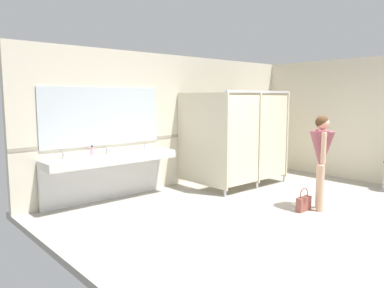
{
  "coord_description": "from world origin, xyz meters",
  "views": [
    {
      "loc": [
        -5.04,
        -3.09,
        1.86
      ],
      "look_at": [
        -1.73,
        0.66,
        1.23
      ],
      "focal_mm": 34.43,
      "sensor_mm": 36.0,
      "label": 1
    }
  ],
  "objects_px": {
    "person_standing": "(321,151)",
    "handbag": "(304,203)",
    "soap_dispenser": "(92,151)",
    "paper_cup": "(87,156)"
  },
  "relations": [
    {
      "from": "person_standing",
      "to": "handbag",
      "type": "xyz_separation_m",
      "value": [
        -0.26,
        0.13,
        -0.85
      ]
    },
    {
      "from": "soap_dispenser",
      "to": "paper_cup",
      "type": "xyz_separation_m",
      "value": [
        -0.2,
        -0.23,
        -0.03
      ]
    },
    {
      "from": "person_standing",
      "to": "paper_cup",
      "type": "height_order",
      "value": "person_standing"
    },
    {
      "from": "soap_dispenser",
      "to": "handbag",
      "type": "bearing_deg",
      "value": -48.91
    },
    {
      "from": "soap_dispenser",
      "to": "paper_cup",
      "type": "relative_size",
      "value": 2.14
    },
    {
      "from": "handbag",
      "to": "paper_cup",
      "type": "distance_m",
      "value": 3.68
    },
    {
      "from": "person_standing",
      "to": "handbag",
      "type": "height_order",
      "value": "person_standing"
    },
    {
      "from": "person_standing",
      "to": "handbag",
      "type": "distance_m",
      "value": 0.9
    },
    {
      "from": "paper_cup",
      "to": "handbag",
      "type": "bearing_deg",
      "value": -44.12
    },
    {
      "from": "handbag",
      "to": "soap_dispenser",
      "type": "xyz_separation_m",
      "value": [
        -2.38,
        2.73,
        0.8
      ]
    }
  ]
}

